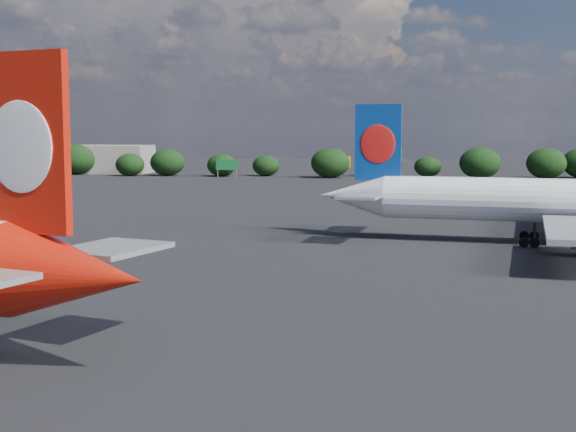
# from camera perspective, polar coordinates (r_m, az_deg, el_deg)

# --- Properties ---
(ground) EXTENTS (500.00, 500.00, 0.00)m
(ground) POSITION_cam_1_polar(r_m,az_deg,el_deg) (96.49, -6.40, -1.50)
(ground) COLOR black
(ground) RESTS_ON ground
(china_southern_airliner) EXTENTS (48.24, 46.07, 15.78)m
(china_southern_airliner) POSITION_cam_1_polar(r_m,az_deg,el_deg) (93.74, 17.37, 0.97)
(china_southern_airliner) COLOR white
(china_southern_airliner) RESTS_ON ground
(terminal_building) EXTENTS (42.00, 16.00, 8.00)m
(terminal_building) POSITION_cam_1_polar(r_m,az_deg,el_deg) (241.29, -14.72, 3.94)
(terminal_building) COLOR gray
(terminal_building) RESTS_ON ground
(highway_sign) EXTENTS (6.00, 0.30, 4.50)m
(highway_sign) POSITION_cam_1_polar(r_m,az_deg,el_deg) (213.11, -4.36, 3.61)
(highway_sign) COLOR #14642C
(highway_sign) RESTS_ON ground
(billboard_yellow) EXTENTS (5.00, 0.30, 5.50)m
(billboard_yellow) POSITION_cam_1_polar(r_m,az_deg,el_deg) (215.68, 3.81, 3.84)
(billboard_yellow) COLOR gold
(billboard_yellow) RESTS_ON ground
(horizon_treeline) EXTENTS (204.58, 16.63, 8.42)m
(horizon_treeline) POSITION_cam_1_polar(r_m,az_deg,el_deg) (214.45, 1.93, 3.80)
(horizon_treeline) COLOR black
(horizon_treeline) RESTS_ON ground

